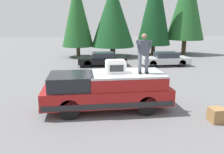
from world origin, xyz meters
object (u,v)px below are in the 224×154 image
Objects in this scene: parked_car_black at (102,59)px; wooden_crate at (217,115)px; compressor_unit at (116,67)px; person_on_truck_bed at (144,52)px; parked_car_silver at (165,59)px; pickup_truck at (107,90)px.

parked_car_black is 12.50m from wooden_crate.
wooden_crate is at bearing -117.37° from compressor_unit.
person_on_truck_bed is 10.58m from parked_car_black.
parked_car_black is at bearing 82.74° from parked_car_silver.
parked_car_silver is at bearing -25.12° from person_on_truck_bed.
person_on_truck_bed is (-0.22, -1.55, 1.68)m from pickup_truck.
compressor_unit is 4.50m from wooden_crate.
person_on_truck_bed is 0.41× the size of parked_car_black.
pickup_truck is at bearing 95.68° from compressor_unit.
compressor_unit is at bearing 178.26° from parked_car_black.
compressor_unit is at bearing 62.63° from wooden_crate.
pickup_truck is 1.35× the size of parked_car_silver.
parked_car_silver is 11.51m from wooden_crate.
person_on_truck_bed is 3.02× the size of wooden_crate.
person_on_truck_bed is 3.81m from wooden_crate.
person_on_truck_bed reaches higher than wooden_crate.
person_on_truck_bed is at bearing -98.26° from pickup_truck.
parked_car_silver is at bearing -9.86° from wooden_crate.
person_on_truck_bed is at bearing -102.82° from compressor_unit.
person_on_truck_bed reaches higher than compressor_unit.
person_on_truck_bed is at bearing -175.30° from parked_car_black.
parked_car_black reaches higher than wooden_crate.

